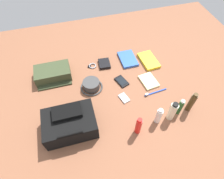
{
  "coord_description": "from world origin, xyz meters",
  "views": [
    {
      "loc": [
        0.22,
        0.8,
        1.13
      ],
      "look_at": [
        0.0,
        0.0,
        0.04
      ],
      "focal_mm": 30.16,
      "sensor_mm": 36.0,
      "label": 1
    }
  ],
  "objects_px": {
    "lotion_bottle": "(172,111)",
    "paperback_novel": "(149,61)",
    "cologne_bottle": "(192,102)",
    "sunscreen_spray": "(138,126)",
    "toiletry_pouch": "(53,73)",
    "backpack": "(70,123)",
    "bucket_hat": "(91,85)",
    "travel_guidebook": "(128,59)",
    "shampoo_bottle": "(180,107)",
    "notepad": "(149,81)",
    "toothbrush": "(154,93)",
    "wristwatch": "(92,66)",
    "toothpaste_tube": "(159,116)",
    "media_player": "(124,98)",
    "wallet": "(104,64)",
    "cell_phone": "(122,81)"
  },
  "relations": [
    {
      "from": "toiletry_pouch",
      "to": "toothbrush",
      "type": "bearing_deg",
      "value": 153.1
    },
    {
      "from": "lotion_bottle",
      "to": "sunscreen_spray",
      "type": "xyz_separation_m",
      "value": [
        0.25,
        0.04,
        -0.0
      ]
    },
    {
      "from": "travel_guidebook",
      "to": "wallet",
      "type": "relative_size",
      "value": 1.76
    },
    {
      "from": "sunscreen_spray",
      "to": "toiletry_pouch",
      "type": "bearing_deg",
      "value": -51.99
    },
    {
      "from": "toiletry_pouch",
      "to": "lotion_bottle",
      "type": "distance_m",
      "value": 0.92
    },
    {
      "from": "backpack",
      "to": "sunscreen_spray",
      "type": "bearing_deg",
      "value": 161.8
    },
    {
      "from": "shampoo_bottle",
      "to": "toothpaste_tube",
      "type": "bearing_deg",
      "value": 8.94
    },
    {
      "from": "toothpaste_tube",
      "to": "wallet",
      "type": "xyz_separation_m",
      "value": [
        0.21,
        -0.6,
        -0.06
      ]
    },
    {
      "from": "shampoo_bottle",
      "to": "lotion_bottle",
      "type": "xyz_separation_m",
      "value": [
        0.07,
        0.02,
        0.01
      ]
    },
    {
      "from": "toothpaste_tube",
      "to": "media_player",
      "type": "height_order",
      "value": "toothpaste_tube"
    },
    {
      "from": "toothpaste_tube",
      "to": "sunscreen_spray",
      "type": "xyz_separation_m",
      "value": [
        0.15,
        0.03,
        0.01
      ]
    },
    {
      "from": "cologne_bottle",
      "to": "lotion_bottle",
      "type": "height_order",
      "value": "cologne_bottle"
    },
    {
      "from": "lotion_bottle",
      "to": "notepad",
      "type": "relative_size",
      "value": 1.09
    },
    {
      "from": "toiletry_pouch",
      "to": "paperback_novel",
      "type": "distance_m",
      "value": 0.79
    },
    {
      "from": "sunscreen_spray",
      "to": "paperback_novel",
      "type": "xyz_separation_m",
      "value": [
        -0.31,
        -0.57,
        -0.06
      ]
    },
    {
      "from": "shampoo_bottle",
      "to": "toothbrush",
      "type": "height_order",
      "value": "shampoo_bottle"
    },
    {
      "from": "toothpaste_tube",
      "to": "cologne_bottle",
      "type": "bearing_deg",
      "value": -172.98
    },
    {
      "from": "travel_guidebook",
      "to": "wallet",
      "type": "bearing_deg",
      "value": 0.85
    },
    {
      "from": "wristwatch",
      "to": "backpack",
      "type": "bearing_deg",
      "value": 64.72
    },
    {
      "from": "toothbrush",
      "to": "notepad",
      "type": "bearing_deg",
      "value": -90.35
    },
    {
      "from": "shampoo_bottle",
      "to": "notepad",
      "type": "xyz_separation_m",
      "value": [
        0.09,
        -0.31,
        -0.06
      ]
    },
    {
      "from": "backpack",
      "to": "bucket_hat",
      "type": "relative_size",
      "value": 1.92
    },
    {
      "from": "media_player",
      "to": "cologne_bottle",
      "type": "bearing_deg",
      "value": 153.2
    },
    {
      "from": "paperback_novel",
      "to": "wristwatch",
      "type": "distance_m",
      "value": 0.48
    },
    {
      "from": "media_player",
      "to": "wristwatch",
      "type": "height_order",
      "value": "same"
    },
    {
      "from": "cologne_bottle",
      "to": "travel_guidebook",
      "type": "distance_m",
      "value": 0.63
    },
    {
      "from": "bucket_hat",
      "to": "wallet",
      "type": "distance_m",
      "value": 0.26
    },
    {
      "from": "lotion_bottle",
      "to": "paperback_novel",
      "type": "height_order",
      "value": "lotion_bottle"
    },
    {
      "from": "media_player",
      "to": "toothbrush",
      "type": "distance_m",
      "value": 0.23
    },
    {
      "from": "shampoo_bottle",
      "to": "travel_guidebook",
      "type": "relative_size",
      "value": 0.72
    },
    {
      "from": "paperback_novel",
      "to": "travel_guidebook",
      "type": "bearing_deg",
      "value": -21.74
    },
    {
      "from": "sunscreen_spray",
      "to": "notepad",
      "type": "xyz_separation_m",
      "value": [
        -0.23,
        -0.37,
        -0.07
      ]
    },
    {
      "from": "notepad",
      "to": "cologne_bottle",
      "type": "bearing_deg",
      "value": 111.02
    },
    {
      "from": "backpack",
      "to": "wallet",
      "type": "bearing_deg",
      "value": -124.33
    },
    {
      "from": "sunscreen_spray",
      "to": "notepad",
      "type": "bearing_deg",
      "value": -121.77
    },
    {
      "from": "toiletry_pouch",
      "to": "cell_phone",
      "type": "distance_m",
      "value": 0.54
    },
    {
      "from": "cologne_bottle",
      "to": "paperback_novel",
      "type": "relative_size",
      "value": 0.81
    },
    {
      "from": "cologne_bottle",
      "to": "lotion_bottle",
      "type": "bearing_deg",
      "value": 10.01
    },
    {
      "from": "cell_phone",
      "to": "wallet",
      "type": "distance_m",
      "value": 0.23
    },
    {
      "from": "toothpaste_tube",
      "to": "travel_guidebook",
      "type": "relative_size",
      "value": 0.73
    },
    {
      "from": "lotion_bottle",
      "to": "toothbrush",
      "type": "height_order",
      "value": "lotion_bottle"
    },
    {
      "from": "shampoo_bottle",
      "to": "sunscreen_spray",
      "type": "bearing_deg",
      "value": 10.79
    },
    {
      "from": "toiletry_pouch",
      "to": "toothpaste_tube",
      "type": "height_order",
      "value": "toothpaste_tube"
    },
    {
      "from": "toiletry_pouch",
      "to": "travel_guidebook",
      "type": "distance_m",
      "value": 0.62
    },
    {
      "from": "backpack",
      "to": "bucket_hat",
      "type": "bearing_deg",
      "value": -123.33
    },
    {
      "from": "shampoo_bottle",
      "to": "wristwatch",
      "type": "xyz_separation_m",
      "value": [
        0.48,
        -0.58,
        -0.06
      ]
    },
    {
      "from": "sunscreen_spray",
      "to": "media_player",
      "type": "bearing_deg",
      "value": -89.0
    },
    {
      "from": "toiletry_pouch",
      "to": "toothbrush",
      "type": "relative_size",
      "value": 1.49
    },
    {
      "from": "shampoo_bottle",
      "to": "toothpaste_tube",
      "type": "distance_m",
      "value": 0.17
    },
    {
      "from": "backpack",
      "to": "wristwatch",
      "type": "bearing_deg",
      "value": -115.28
    }
  ]
}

